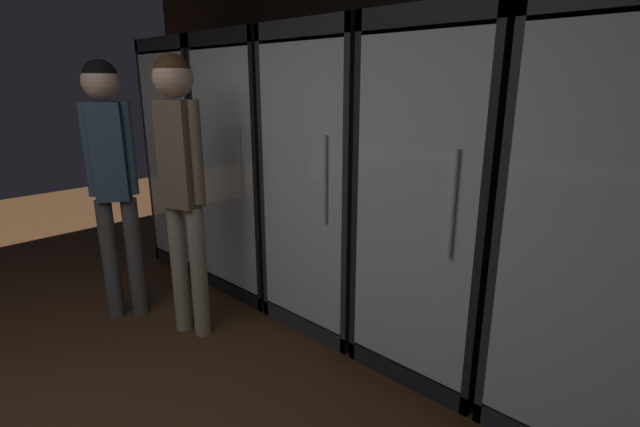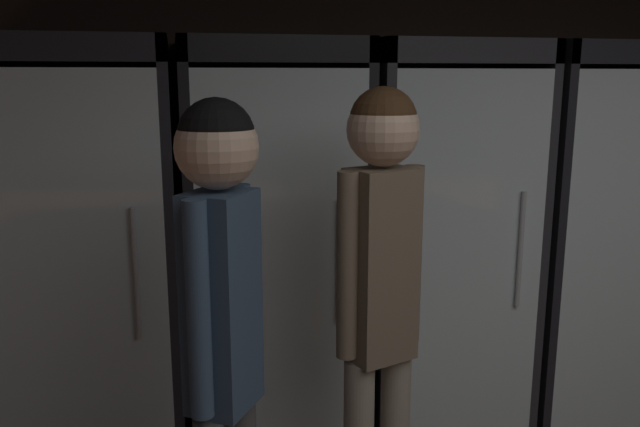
# 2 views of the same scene
# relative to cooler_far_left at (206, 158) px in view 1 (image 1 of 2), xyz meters

# --- Properties ---
(wall_back) EXTENTS (6.00, 0.06, 2.80)m
(wall_back) POSITION_rel_cooler_far_left_xyz_m (1.95, 0.33, 0.45)
(wall_back) COLOR black
(wall_back) RESTS_ON ground
(cooler_far_left) EXTENTS (0.75, 0.67, 1.92)m
(cooler_far_left) POSITION_rel_cooler_far_left_xyz_m (0.00, 0.00, 0.00)
(cooler_far_left) COLOR black
(cooler_far_left) RESTS_ON ground
(cooler_left) EXTENTS (0.75, 0.67, 1.92)m
(cooler_left) POSITION_rel_cooler_far_left_xyz_m (0.78, 0.00, -0.01)
(cooler_left) COLOR black
(cooler_left) RESTS_ON ground
(cooler_center) EXTENTS (0.75, 0.67, 1.92)m
(cooler_center) POSITION_rel_cooler_far_left_xyz_m (1.57, 0.00, -0.00)
(cooler_center) COLOR #2B2B30
(cooler_center) RESTS_ON ground
(cooler_right) EXTENTS (0.75, 0.67, 1.92)m
(cooler_right) POSITION_rel_cooler_far_left_xyz_m (2.35, 0.00, -0.01)
(cooler_right) COLOR black
(cooler_right) RESTS_ON ground
(cooler_far_right) EXTENTS (0.75, 0.67, 1.92)m
(cooler_far_right) POSITION_rel_cooler_far_left_xyz_m (3.13, 0.00, -0.00)
(cooler_far_right) COLOR #2B2B30
(cooler_far_right) RESTS_ON ground
(shopper_near) EXTENTS (0.31, 0.23, 1.74)m
(shopper_near) POSITION_rel_cooler_far_left_xyz_m (1.02, -0.83, 0.17)
(shopper_near) COLOR gray
(shopper_near) RESTS_ON ground
(shopper_far) EXTENTS (0.24, 0.27, 1.72)m
(shopper_far) POSITION_rel_cooler_far_left_xyz_m (0.50, -1.03, 0.14)
(shopper_far) COLOR #4C4C4C
(shopper_far) RESTS_ON ground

